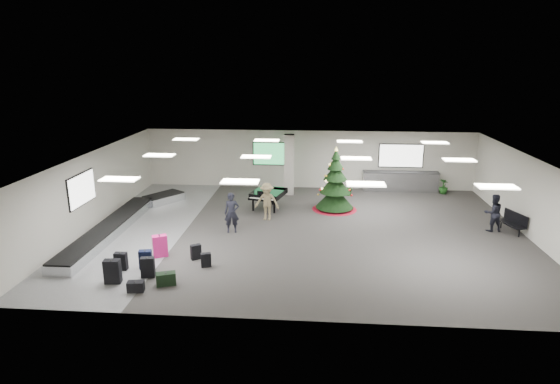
# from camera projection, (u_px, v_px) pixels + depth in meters

# --- Properties ---
(ground) EXTENTS (18.00, 18.00, 0.00)m
(ground) POSITION_uv_depth(u_px,v_px,m) (305.00, 231.00, 19.56)
(ground) COLOR #322F2D
(ground) RESTS_ON ground
(room_envelope) EXTENTS (18.02, 14.02, 3.21)m
(room_envelope) POSITION_uv_depth(u_px,v_px,m) (297.00, 173.00, 19.59)
(room_envelope) COLOR beige
(room_envelope) RESTS_ON ground
(baggage_carousel) EXTENTS (2.28, 9.71, 0.43)m
(baggage_carousel) POSITION_uv_depth(u_px,v_px,m) (122.00, 222.00, 20.02)
(baggage_carousel) COLOR silver
(baggage_carousel) RESTS_ON ground
(service_counter) EXTENTS (4.05, 0.65, 1.08)m
(service_counter) POSITION_uv_depth(u_px,v_px,m) (400.00, 181.00, 25.40)
(service_counter) COLOR silver
(service_counter) RESTS_ON ground
(suitcase_0) EXTENTS (0.54, 0.34, 0.81)m
(suitcase_0) POSITION_uv_depth(u_px,v_px,m) (113.00, 271.00, 14.92)
(suitcase_0) COLOR black
(suitcase_0) RESTS_ON ground
(suitcase_1) EXTENTS (0.48, 0.31, 0.70)m
(suitcase_1) POSITION_uv_depth(u_px,v_px,m) (148.00, 267.00, 15.34)
(suitcase_1) COLOR black
(suitcase_1) RESTS_ON ground
(pink_suitcase) EXTENTS (0.59, 0.49, 0.83)m
(pink_suitcase) POSITION_uv_depth(u_px,v_px,m) (160.00, 246.00, 16.93)
(pink_suitcase) COLOR #E91E7D
(pink_suitcase) RESTS_ON ground
(suitcase_3) EXTENTS (0.41, 0.36, 0.56)m
(suitcase_3) POSITION_uv_depth(u_px,v_px,m) (196.00, 252.00, 16.76)
(suitcase_3) COLOR black
(suitcase_3) RESTS_ON ground
(navy_suitcase) EXTENTS (0.46, 0.33, 0.67)m
(navy_suitcase) POSITION_uv_depth(u_px,v_px,m) (146.00, 259.00, 15.99)
(navy_suitcase) COLOR black
(navy_suitcase) RESTS_ON ground
(suitcase_5) EXTENTS (0.42, 0.23, 0.64)m
(suitcase_5) POSITION_uv_depth(u_px,v_px,m) (121.00, 261.00, 15.88)
(suitcase_5) COLOR black
(suitcase_5) RESTS_ON ground
(green_duffel) EXTENTS (0.68, 0.49, 0.43)m
(green_duffel) POSITION_uv_depth(u_px,v_px,m) (166.00, 279.00, 14.84)
(green_duffel) COLOR black
(green_duffel) RESTS_ON ground
(suitcase_7) EXTENTS (0.38, 0.28, 0.52)m
(suitcase_7) POSITION_uv_depth(u_px,v_px,m) (206.00, 260.00, 16.14)
(suitcase_7) COLOR black
(suitcase_7) RESTS_ON ground
(black_duffel) EXTENTS (0.54, 0.35, 0.35)m
(black_duffel) POSITION_uv_depth(u_px,v_px,m) (136.00, 286.00, 14.43)
(black_duffel) COLOR black
(black_duffel) RESTS_ON ground
(christmas_tree) EXTENTS (2.14, 2.14, 3.05)m
(christmas_tree) POSITION_uv_depth(u_px,v_px,m) (335.00, 188.00, 22.14)
(christmas_tree) COLOR maroon
(christmas_tree) RESTS_ON ground
(grand_piano) EXTENTS (1.75, 2.05, 1.01)m
(grand_piano) POSITION_uv_depth(u_px,v_px,m) (268.00, 194.00, 22.36)
(grand_piano) COLOR black
(grand_piano) RESTS_ON ground
(bench) EXTENTS (0.86, 1.43, 0.86)m
(bench) POSITION_uv_depth(u_px,v_px,m) (513.00, 221.00, 19.28)
(bench) COLOR black
(bench) RESTS_ON ground
(traveler_a) EXTENTS (0.67, 0.50, 1.68)m
(traveler_a) POSITION_uv_depth(u_px,v_px,m) (232.00, 213.00, 19.24)
(traveler_a) COLOR black
(traveler_a) RESTS_ON ground
(traveler_b) EXTENTS (1.17, 0.77, 1.70)m
(traveler_b) POSITION_uv_depth(u_px,v_px,m) (267.00, 201.00, 20.74)
(traveler_b) COLOR #8B7A55
(traveler_b) RESTS_ON ground
(traveler_bench) EXTENTS (0.88, 0.74, 1.59)m
(traveler_bench) POSITION_uv_depth(u_px,v_px,m) (493.00, 213.00, 19.38)
(traveler_bench) COLOR black
(traveler_bench) RESTS_ON ground
(potted_plant_left) EXTENTS (0.59, 0.54, 0.86)m
(potted_plant_left) POSITION_uv_depth(u_px,v_px,m) (349.00, 187.00, 24.63)
(potted_plant_left) COLOR #133C13
(potted_plant_left) RESTS_ON ground
(potted_plant_right) EXTENTS (0.64, 0.64, 0.82)m
(potted_plant_right) POSITION_uv_depth(u_px,v_px,m) (444.00, 186.00, 24.93)
(potted_plant_right) COLOR #133C13
(potted_plant_right) RESTS_ON ground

